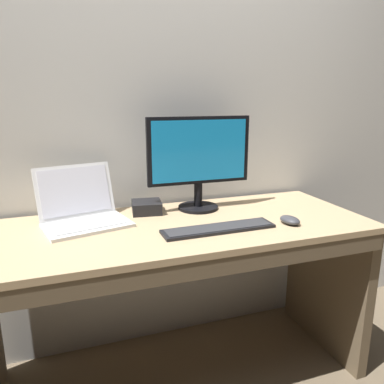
% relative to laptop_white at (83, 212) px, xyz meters
% --- Properties ---
extents(ground_plane, '(14.00, 14.00, 0.00)m').
position_rel_laptop_white_xyz_m(ground_plane, '(0.39, -0.14, -0.84)').
color(ground_plane, brown).
extents(back_wall, '(4.52, 0.04, 2.73)m').
position_rel_laptop_white_xyz_m(back_wall, '(0.39, 0.24, 0.53)').
color(back_wall, silver).
rests_on(back_wall, ground).
extents(desk, '(1.71, 0.67, 0.78)m').
position_rel_laptop_white_xyz_m(desk, '(0.39, -0.15, -0.30)').
color(desk, tan).
rests_on(desk, ground).
extents(laptop_white, '(0.41, 0.37, 0.24)m').
position_rel_laptop_white_xyz_m(laptop_white, '(0.00, 0.00, 0.00)').
color(laptop_white, white).
rests_on(laptop_white, desk).
extents(external_monitor, '(0.51, 0.20, 0.45)m').
position_rel_laptop_white_xyz_m(external_monitor, '(0.55, 0.04, 0.20)').
color(external_monitor, black).
rests_on(external_monitor, desk).
extents(wired_keyboard, '(0.48, 0.12, 0.02)m').
position_rel_laptop_white_xyz_m(wired_keyboard, '(0.53, -0.27, -0.05)').
color(wired_keyboard, black).
rests_on(wired_keyboard, desk).
extents(computer_mouse, '(0.08, 0.11, 0.04)m').
position_rel_laptop_white_xyz_m(computer_mouse, '(0.85, -0.30, -0.04)').
color(computer_mouse, '#38383D').
rests_on(computer_mouse, desk).
extents(external_drive_box, '(0.15, 0.15, 0.06)m').
position_rel_laptop_white_xyz_m(external_drive_box, '(0.30, 0.07, -0.02)').
color(external_drive_box, black).
rests_on(external_drive_box, desk).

